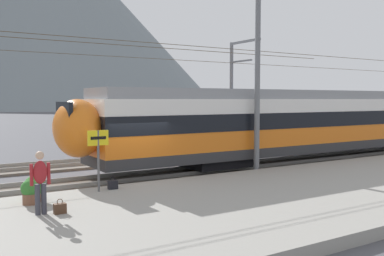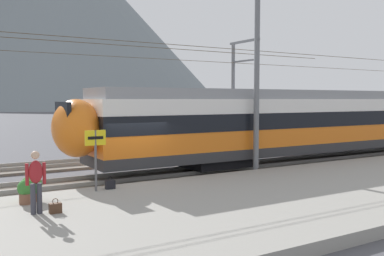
{
  "view_description": "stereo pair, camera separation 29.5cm",
  "coord_description": "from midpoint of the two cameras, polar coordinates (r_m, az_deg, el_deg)",
  "views": [
    {
      "loc": [
        -6.93,
        -15.4,
        3.39
      ],
      "look_at": [
        4.41,
        2.75,
        1.96
      ],
      "focal_mm": 40.4,
      "sensor_mm": 36.0,
      "label": 1
    },
    {
      "loc": [
        -6.68,
        -15.56,
        3.39
      ],
      "look_at": [
        4.41,
        2.75,
        1.96
      ],
      "focal_mm": 40.4,
      "sensor_mm": 36.0,
      "label": 2
    }
  ],
  "objects": [
    {
      "name": "catenary_mast_mid",
      "position": [
        19.28,
        8.76,
        6.68
      ],
      "size": [
        41.87,
        2.08,
        8.46
      ],
      "color": "slate",
      "rests_on": "ground"
    },
    {
      "name": "train_near_platform",
      "position": [
        26.06,
        19.64,
        1.05
      ],
      "size": [
        32.11,
        2.98,
        4.27
      ],
      "color": "#2D2D30",
      "rests_on": "track_near"
    },
    {
      "name": "platform_slab",
      "position": [
        12.81,
        2.03,
        -10.75
      ],
      "size": [
        120.0,
        8.14,
        0.34
      ],
      "primitive_type": "cube",
      "color": "gray",
      "rests_on": "ground"
    },
    {
      "name": "catenary_mast_far_side",
      "position": [
        29.45,
        5.9,
        4.64
      ],
      "size": [
        41.87,
        2.27,
        7.21
      ],
      "color": "slate",
      "rests_on": "ground"
    },
    {
      "name": "track_far",
      "position": [
        22.96,
        -13.68,
        -4.61
      ],
      "size": [
        120.0,
        3.0,
        0.28
      ],
      "color": "#6B6359",
      "rests_on": "ground"
    },
    {
      "name": "track_near",
      "position": [
        18.1,
        -8.63,
        -6.8
      ],
      "size": [
        120.0,
        3.0,
        0.28
      ],
      "color": "#6B6359",
      "rests_on": "ground"
    },
    {
      "name": "mountain_central_peak",
      "position": [
        195.49,
        -17.53,
        13.98
      ],
      "size": [
        140.9,
        140.9,
        76.9
      ],
      "primitive_type": "cone",
      "color": "slate",
      "rests_on": "ground"
    },
    {
      "name": "passenger_walking",
      "position": [
        12.2,
        -19.27,
        -6.36
      ],
      "size": [
        0.53,
        0.22,
        1.69
      ],
      "color": "#383842",
      "rests_on": "platform_slab"
    },
    {
      "name": "platform_sign",
      "position": [
        14.61,
        -12.07,
        -2.4
      ],
      "size": [
        0.7,
        0.08,
        2.03
      ],
      "color": "#59595B",
      "rests_on": "platform_slab"
    },
    {
      "name": "potted_plant_by_shelter",
      "position": [
        13.57,
        -20.43,
        -7.71
      ],
      "size": [
        0.51,
        0.51,
        0.72
      ],
      "color": "brown",
      "rests_on": "platform_slab"
    },
    {
      "name": "ground_plane",
      "position": [
        17.24,
        -7.4,
        -7.55
      ],
      "size": [
        400.0,
        400.0,
        0.0
      ],
      "primitive_type": "plane",
      "color": "#4C4C51"
    },
    {
      "name": "handbag_near_sign",
      "position": [
        15.07,
        -10.2,
        -7.34
      ],
      "size": [
        0.32,
        0.18,
        0.42
      ],
      "color": "black",
      "rests_on": "platform_slab"
    },
    {
      "name": "handbag_beside_passenger",
      "position": [
        12.29,
        -16.93,
        -10.06
      ],
      "size": [
        0.32,
        0.18,
        0.4
      ],
      "color": "#472D1E",
      "rests_on": "platform_slab"
    },
    {
      "name": "potted_plant_platform_edge",
      "position": [
        13.87,
        -19.87,
        -7.28
      ],
      "size": [
        0.62,
        0.62,
        0.79
      ],
      "color": "brown",
      "rests_on": "platform_slab"
    }
  ]
}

